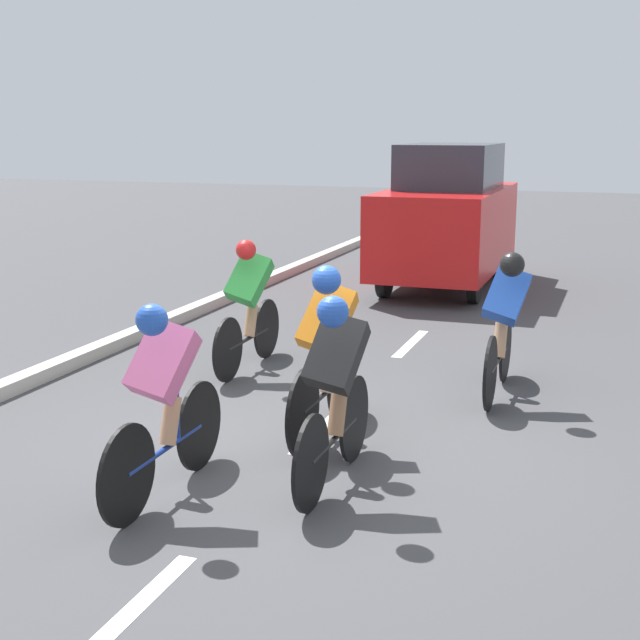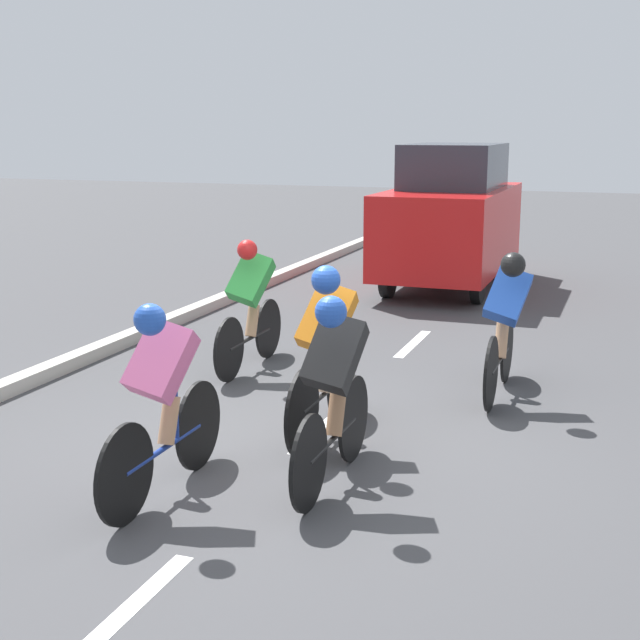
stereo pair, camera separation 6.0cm
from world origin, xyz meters
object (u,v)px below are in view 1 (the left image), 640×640
cyclist_pink (163,396)px  cyclist_orange (326,347)px  support_car (447,217)px  cyclist_black (335,386)px  cyclist_blue (504,320)px  cyclist_green (249,302)px

cyclist_pink → cyclist_orange: size_ratio=1.02×
cyclist_pink → cyclist_orange: bearing=-113.4°
support_car → cyclist_black: bearing=96.1°
cyclist_pink → cyclist_black: bearing=-151.2°
cyclist_black → cyclist_blue: (-0.81, -2.59, -0.00)m
cyclist_orange → cyclist_green: bearing=-50.0°
cyclist_green → cyclist_blue: bearing=178.6°
cyclist_blue → cyclist_orange: 2.05m
cyclist_green → cyclist_blue: size_ratio=0.99×
cyclist_green → cyclist_black: bearing=124.7°
cyclist_black → cyclist_blue: bearing=-107.5°
cyclist_black → support_car: bearing=-83.9°
cyclist_pink → support_car: (-0.15, -8.94, 0.37)m
cyclist_orange → support_car: 7.46m
cyclist_blue → support_car: 6.04m
cyclist_green → support_car: support_car is taller
cyclist_pink → cyclist_blue: cyclist_pink is taller
cyclist_green → cyclist_orange: bearing=130.0°
cyclist_black → cyclist_blue: size_ratio=0.98×
cyclist_pink → cyclist_orange: cyclist_orange is taller
cyclist_green → cyclist_orange: cyclist_orange is taller
cyclist_orange → cyclist_pink: bearing=66.6°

